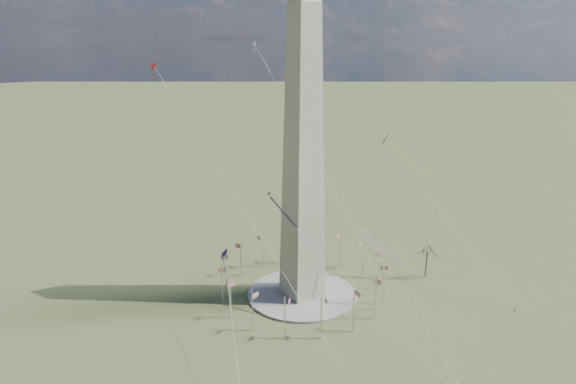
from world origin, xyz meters
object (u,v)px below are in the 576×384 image
washington_monument (303,153)px  tree_near (427,250)px  kite_delta_black (388,142)px  person_east (515,310)px

washington_monument → tree_near: washington_monument is taller
washington_monument → kite_delta_black: size_ratio=6.06×
washington_monument → kite_delta_black: washington_monument is taller
washington_monument → kite_delta_black: 37.85m
person_east → kite_delta_black: size_ratio=0.09×
kite_delta_black → washington_monument: bearing=-41.5°
tree_near → kite_delta_black: (-7.03, 15.16, 36.76)m
washington_monument → tree_near: (44.75, -12.17, -37.90)m
tree_near → kite_delta_black: bearing=114.9°
washington_monument → kite_delta_black: (37.71, 2.99, -1.15)m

